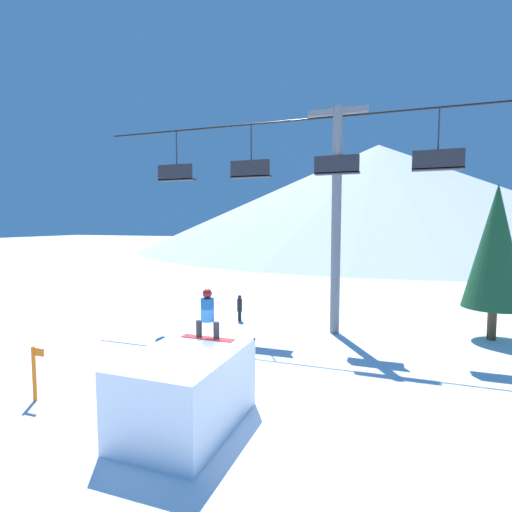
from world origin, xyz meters
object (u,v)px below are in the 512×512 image
snow_ramp (186,390)px  snowboarder (207,314)px  distant_skier (240,307)px  trail_marker (35,372)px  pine_tree_near (496,246)px

snow_ramp → snowboarder: (-0.01, 1.11, 1.49)m
snow_ramp → distant_skier: bearing=105.3°
snowboarder → trail_marker: bearing=-163.8°
snow_ramp → distant_skier: size_ratio=2.64×
pine_tree_near → distant_skier: (-10.55, -0.58, -3.04)m
snowboarder → distant_skier: bearing=107.1°
trail_marker → snowboarder: bearing=16.2°
pine_tree_near → distant_skier: bearing=-176.9°
snow_ramp → snowboarder: snowboarder is taller
snowboarder → trail_marker: (-4.37, -1.27, -1.59)m
pine_tree_near → snow_ramp: bearing=-128.2°
trail_marker → distant_skier: size_ratio=1.17×
snow_ramp → distant_skier: snow_ramp is taller
snow_ramp → trail_marker: 4.38m
trail_marker → pine_tree_near: bearing=39.8°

